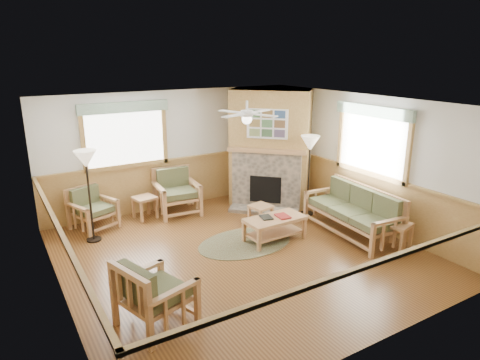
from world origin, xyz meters
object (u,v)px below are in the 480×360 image
armchair_back_left (93,209)px  floor_lamp_left (89,196)px  sofa (352,212)px  coffee_table (274,229)px  floor_lamp_right (309,176)px  end_table_sofa (397,236)px  armchair_back_right (177,192)px  end_table_chairs (145,208)px  footstool (261,213)px  armchair_left (156,292)px

armchair_back_left → floor_lamp_left: bearing=-126.1°
sofa → floor_lamp_left: 5.07m
sofa → coffee_table: 1.59m
armchair_back_left → floor_lamp_right: 4.62m
armchair_back_left → end_table_sofa: (4.55, -3.87, -0.17)m
armchair_back_left → floor_lamp_right: floor_lamp_right is taller
sofa → coffee_table: bearing=-106.3°
armchair_back_left → armchair_back_right: bearing=-24.2°
floor_lamp_right → armchair_back_right: bearing=147.9°
end_table_chairs → end_table_sofa: (3.46, -3.87, 0.01)m
coffee_table → end_table_chairs: (-1.76, 2.38, 0.01)m
footstool → armchair_left: bearing=-144.3°
sofa → floor_lamp_right: 1.37m
sofa → floor_lamp_left: size_ratio=1.14×
armchair_back_left → end_table_sofa: bearing=-62.1°
armchair_back_right → floor_lamp_left: 2.08m
armchair_back_right → end_table_sofa: size_ratio=1.96×
end_table_sofa → coffee_table: bearing=138.8°
armchair_back_left → coffee_table: (2.85, -2.38, -0.20)m
armchair_back_left → footstool: (3.16, -1.45, -0.25)m
footstool → floor_lamp_left: 3.49m
coffee_table → floor_lamp_right: 1.76m
armchair_left → end_table_sofa: 4.60m
footstool → sofa: bearing=-51.6°
armchair_back_right → armchair_left: (-1.87, -3.67, -0.03)m
armchair_back_right → floor_lamp_right: bearing=-26.8°
coffee_table → floor_lamp_right: floor_lamp_right is taller
armchair_back_right → coffee_table: bearing=-60.6°
end_table_sofa → armchair_back_left: bearing=139.6°
end_table_chairs → armchair_left: bearing=-106.9°
armchair_back_right → end_table_chairs: 0.78m
sofa → armchair_left: (-4.38, -0.82, 0.00)m
sofa → armchair_left: 4.45m
coffee_table → footstool: (0.30, 0.94, -0.05)m
sofa → end_table_chairs: 4.37m
sofa → armchair_back_right: bearing=-134.8°
sofa → armchair_back_right: 3.80m
floor_lamp_left → floor_lamp_right: (4.45, -1.04, 0.00)m
armchair_back_right → floor_lamp_left: size_ratio=0.56×
footstool → floor_lamp_left: floor_lamp_left is taller
armchair_left → end_table_sofa: armchair_left is taller
coffee_table → floor_lamp_left: floor_lamp_left is taller
armchair_left → end_table_chairs: armchair_left is taller
armchair_left → coffee_table: armchair_left is taller
armchair_back_right → armchair_left: size_ratio=1.06×
armchair_left → floor_lamp_right: floor_lamp_right is taller
sofa → floor_lamp_left: floor_lamp_left is taller
coffee_table → sofa: bearing=-21.9°
armchair_back_left → floor_lamp_right: (4.29, -1.63, 0.47)m
end_table_sofa → footstool: end_table_sofa is taller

